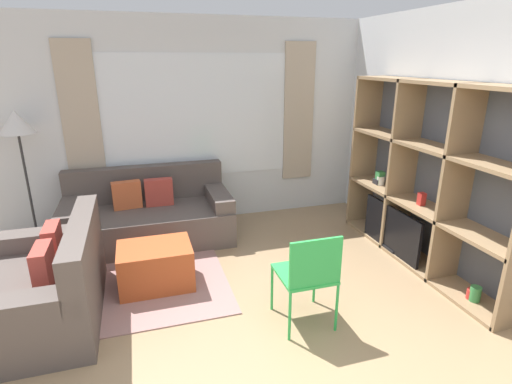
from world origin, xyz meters
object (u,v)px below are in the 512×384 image
at_px(shelving_unit, 428,181).
at_px(folding_chair, 309,272).
at_px(couch_main, 149,217).
at_px(ottoman, 156,266).
at_px(floor_lamp, 17,129).
at_px(couch_side, 45,287).

relative_size(shelving_unit, folding_chair, 2.88).
bearing_deg(shelving_unit, folding_chair, -156.87).
xyz_separation_m(couch_main, ottoman, (0.01, -1.15, -0.09)).
relative_size(ottoman, floor_lamp, 0.43).
bearing_deg(floor_lamp, shelving_unit, -21.69).
xyz_separation_m(ottoman, folding_chair, (1.18, -1.03, 0.30)).
height_order(couch_main, couch_side, same).
bearing_deg(shelving_unit, ottoman, 173.81).
distance_m(couch_main, ottoman, 1.15).
relative_size(couch_main, couch_side, 1.36).
bearing_deg(couch_side, shelving_unit, 89.41).
distance_m(shelving_unit, couch_main, 3.28).
height_order(couch_side, floor_lamp, floor_lamp).
bearing_deg(ottoman, floor_lamp, 134.46).
height_order(shelving_unit, couch_side, shelving_unit).
height_order(couch_side, folding_chair, couch_side).
bearing_deg(folding_chair, ottoman, -40.98).
bearing_deg(shelving_unit, floor_lamp, 158.31).
xyz_separation_m(shelving_unit, folding_chair, (-1.68, -0.72, -0.42)).
relative_size(shelving_unit, ottoman, 3.51).
relative_size(couch_side, floor_lamp, 0.89).
relative_size(couch_main, folding_chair, 2.29).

